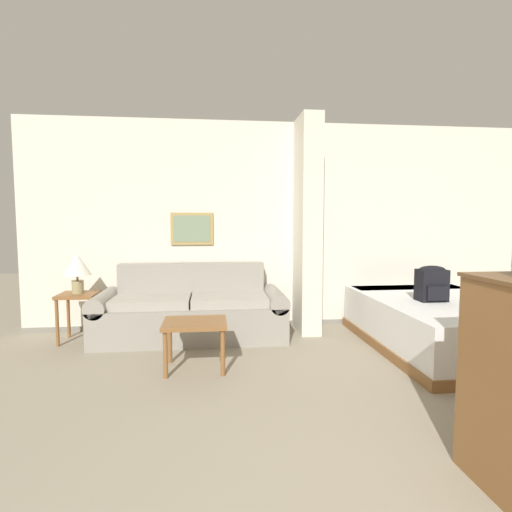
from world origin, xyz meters
The scene contains 8 objects.
wall_back centered at (0.00, 4.10, 1.29)m, with size 6.43×0.16×2.60m.
wall_partition_pillar centered at (0.26, 3.76, 1.30)m, with size 0.24×0.57×2.60m.
couch centered at (-1.14, 3.62, 0.31)m, with size 2.17×0.84×0.84m.
coffee_table centered at (-1.06, 2.59, 0.38)m, with size 0.57×0.47×0.45m.
side_table centered at (-2.40, 3.61, 0.44)m, with size 0.40×0.40×0.55m.
table_lamp centered at (-2.40, 3.61, 0.85)m, with size 0.30×0.30×0.46m.
bed centered at (1.57, 2.93, 0.27)m, with size 1.54×2.14×0.52m.
backpack centered at (1.38, 2.87, 0.71)m, with size 0.29×0.22×0.37m.
Camera 1 is at (-0.91, -1.01, 1.34)m, focal length 28.00 mm.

